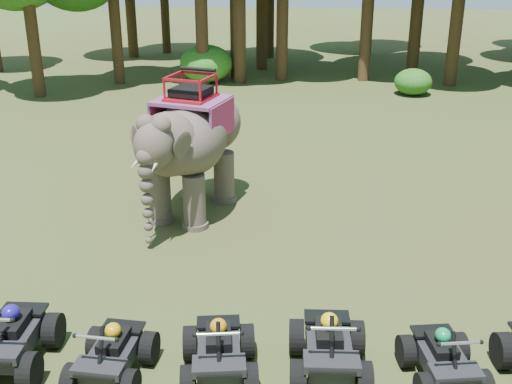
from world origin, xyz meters
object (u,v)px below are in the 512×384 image
atv_2 (219,345)px  atv_4 (444,353)px  elephant (191,144)px  atv_0 (9,332)px  atv_1 (111,348)px  atv_3 (329,340)px

atv_2 → atv_4: size_ratio=1.08×
elephant → atv_0: 7.09m
atv_0 → atv_1: bearing=-8.9°
atv_3 → atv_4: size_ratio=1.14×
atv_2 → atv_3: atv_3 is taller
elephant → atv_3: elephant is taller
elephant → atv_3: bearing=-46.5°
elephant → atv_0: elephant is taller
elephant → atv_2: bearing=-60.6°
atv_0 → atv_3: bearing=0.1°
atv_1 → atv_3: 3.56m
atv_0 → atv_4: atv_0 is taller
atv_4 → atv_1: bearing=174.1°
elephant → atv_0: size_ratio=2.49×
atv_0 → atv_2: (3.53, -0.09, -0.03)m
atv_3 → atv_4: atv_3 is taller
elephant → atv_2: 7.04m
atv_2 → atv_3: size_ratio=0.95×
atv_0 → elephant: bearing=72.0°
elephant → atv_1: bearing=-75.1°
elephant → atv_4: size_ratio=2.83×
elephant → atv_4: elephant is taller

